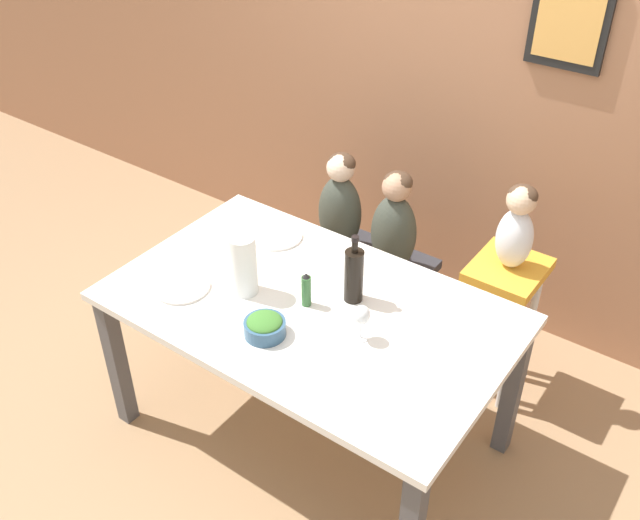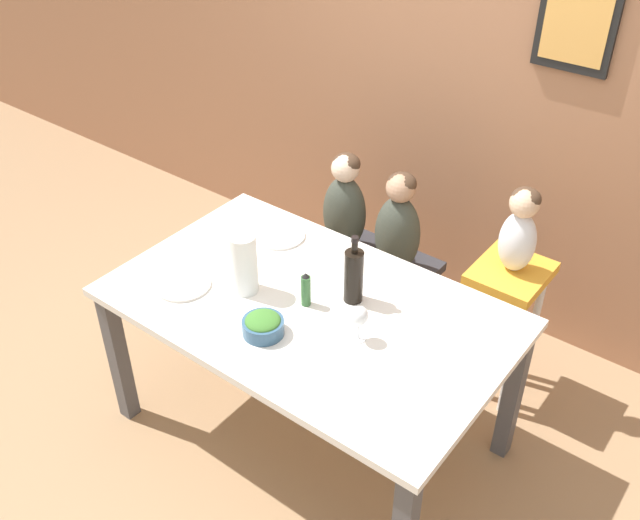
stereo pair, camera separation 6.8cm
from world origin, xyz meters
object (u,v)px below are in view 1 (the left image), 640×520
Objects in this scene: person_child_center at (394,224)px; dinner_plate_back_left at (277,236)px; chair_far_center at (390,279)px; wine_glass_near at (361,316)px; dinner_plate_front_left at (182,287)px; salad_bowl_large at (265,326)px; person_baby_right at (517,225)px; chair_right_highchair at (504,295)px; chair_far_left at (339,258)px; wine_bottle at (354,275)px; person_child_left at (340,204)px; paper_towel_roll at (243,265)px.

dinner_plate_back_left is (-0.35, -0.48, 0.05)m from person_child_center.
chair_far_center is 2.98× the size of wine_glass_near.
dinner_plate_front_left is at bearing -167.23° from wine_glass_near.
chair_far_center is 1.94× the size of dinner_plate_back_left.
salad_bowl_large is (0.03, -1.04, 0.43)m from chair_far_center.
person_baby_right is 1.70× the size of dinner_plate_front_left.
chair_far_center is 0.34m from person_child_center.
salad_bowl_large is at bearing -147.68° from wine_glass_near.
chair_right_highchair is 3.06× the size of dinner_plate_back_left.
chair_far_left is 1.94× the size of dinner_plate_back_left.
dinner_plate_back_left is (-0.39, 0.56, -0.04)m from salad_bowl_large.
person_baby_right is at bearing 61.27° from salad_bowl_large.
dinner_plate_front_left is at bearing -135.65° from person_baby_right.
wine_bottle reaches higher than dinner_plate_back_left.
paper_towel_roll is (0.12, -0.87, 0.18)m from person_child_left.
wine_bottle reaches higher than dinner_plate_front_left.
person_child_center is at bearing 91.85° from salad_bowl_large.
chair_right_highchair is 0.62m from person_child_center.
person_child_left is 2.28× the size of dinner_plate_back_left.
chair_far_left is 1.18m from salad_bowl_large.
wine_glass_near is at bearing 3.66° from paper_towel_roll.
dinner_plate_front_left is (-1.04, -1.02, 0.21)m from chair_right_highchair.
dinner_plate_front_left is at bearing -96.45° from chair_far_left.
person_child_left is (-0.93, 0.00, 0.16)m from chair_right_highchair.
chair_far_center is 1.03m from wine_glass_near.
salad_bowl_large reaches higher than chair_far_left.
chair_far_left is at bearing 97.53° from paper_towel_roll.
wine_bottle is (0.19, -0.65, 0.51)m from chair_far_center.
dinner_plate_back_left is (-0.03, -0.48, 0.05)m from person_child_left.
person_child_center reaches higher than dinner_plate_front_left.
wine_glass_near is at bearing -27.15° from dinner_plate_back_left.
person_baby_right is at bearing 44.35° from dinner_plate_front_left.
chair_far_center is at bearing 112.47° from wine_glass_near.
wine_glass_near is at bearing 32.32° from salad_bowl_large.
chair_right_highchair is at bearing 26.56° from dinner_plate_back_left.
person_baby_right reaches higher than person_child_left.
chair_right_highchair is at bearing 73.05° from wine_glass_near.
chair_far_left is at bearing -90.00° from person_child_left.
chair_right_highchair is 2.70× the size of paper_towel_roll.
wine_glass_near is (-0.26, -0.84, -0.07)m from person_baby_right.
wine_glass_near is 0.38m from salad_bowl_large.
chair_far_center is 0.82m from person_baby_right.
person_child_left is 0.85m from wine_bottle.
person_baby_right reaches higher than chair_far_center.
chair_right_highchair is 1.34× the size of person_child_center.
salad_bowl_large is (0.24, -0.16, -0.09)m from paper_towel_roll.
dinner_plate_back_left is (-0.70, 0.36, -0.11)m from wine_glass_near.
person_child_left is 3.32× the size of salad_bowl_large.
wine_bottle is (0.51, -0.65, 0.17)m from person_child_left.
wine_glass_near is (0.55, 0.04, -0.02)m from paper_towel_roll.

